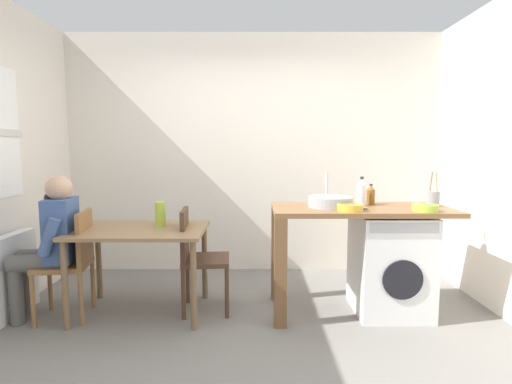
{
  "coord_description": "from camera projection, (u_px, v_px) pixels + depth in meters",
  "views": [
    {
      "loc": [
        0.04,
        -2.81,
        1.41
      ],
      "look_at": [
        0.03,
        0.45,
        1.05
      ],
      "focal_mm": 27.59,
      "sensor_mm": 36.0,
      "label": 1
    }
  ],
  "objects": [
    {
      "name": "bottle_tall_green",
      "position": [
        362.0,
        193.0,
        3.41
      ],
      "size": [
        0.08,
        0.08,
        0.25
      ],
      "color": "silver",
      "rests_on": "kitchen_counter"
    },
    {
      "name": "tap",
      "position": [
        327.0,
        189.0,
        3.5
      ],
      "size": [
        0.02,
        0.02,
        0.28
      ],
      "primitive_type": "cylinder",
      "color": "#B2B2B7",
      "rests_on": "kitchen_counter"
    },
    {
      "name": "ground_plane",
      "position": [
        252.0,
        338.0,
        2.95
      ],
      "size": [
        5.46,
        5.46,
        0.0
      ],
      "primitive_type": "plane",
      "color": "slate"
    },
    {
      "name": "scissors",
      "position": [
        359.0,
        208.0,
        3.24
      ],
      "size": [
        0.15,
        0.06,
        0.01
      ],
      "color": "#B2B2B7",
      "rests_on": "kitchen_counter"
    },
    {
      "name": "seated_person",
      "position": [
        52.0,
        239.0,
        3.24
      ],
      "size": [
        0.53,
        0.53,
        1.2
      ],
      "rotation": [
        0.0,
        0.0,
        1.71
      ],
      "color": "#595651",
      "rests_on": "ground_plane"
    },
    {
      "name": "kitchen_counter",
      "position": [
        337.0,
        226.0,
        3.35
      ],
      "size": [
        1.5,
        0.68,
        0.92
      ],
      "color": "brown",
      "rests_on": "ground_plane"
    },
    {
      "name": "washing_machine",
      "position": [
        391.0,
        263.0,
        3.39
      ],
      "size": [
        0.6,
        0.61,
        0.86
      ],
      "color": "white",
      "rests_on": "ground_plane"
    },
    {
      "name": "bottle_squat_brown",
      "position": [
        372.0,
        195.0,
        3.5
      ],
      "size": [
        0.07,
        0.07,
        0.18
      ],
      "color": "brown",
      "rests_on": "kitchen_counter"
    },
    {
      "name": "colander",
      "position": [
        426.0,
        207.0,
        3.11
      ],
      "size": [
        0.2,
        0.2,
        0.06
      ],
      "color": "#A8C63D",
      "rests_on": "kitchen_counter"
    },
    {
      "name": "chair_opposite",
      "position": [
        198.0,
        254.0,
        3.41
      ],
      "size": [
        0.43,
        0.43,
        0.9
      ],
      "rotation": [
        0.0,
        0.0,
        -1.5
      ],
      "color": "#4C3323",
      "rests_on": "ground_plane"
    },
    {
      "name": "chair_person_seat",
      "position": [
        73.0,
        258.0,
        3.28
      ],
      "size": [
        0.45,
        0.45,
        0.9
      ],
      "rotation": [
        0.0,
        0.0,
        1.71
      ],
      "color": "olive",
      "rests_on": "ground_plane"
    },
    {
      "name": "radiator",
      "position": [
        6.0,
        279.0,
        3.21
      ],
      "size": [
        0.1,
        0.8,
        0.7
      ],
      "primitive_type": "cube",
      "color": "white",
      "rests_on": "ground_plane"
    },
    {
      "name": "dining_table",
      "position": [
        141.0,
        240.0,
        3.35
      ],
      "size": [
        1.1,
        0.76,
        0.74
      ],
      "color": "olive",
      "rests_on": "ground_plane"
    },
    {
      "name": "sink_basin",
      "position": [
        331.0,
        202.0,
        3.33
      ],
      "size": [
        0.38,
        0.38,
        0.09
      ],
      "primitive_type": "cylinder",
      "color": "#9EA0A5",
      "rests_on": "kitchen_counter"
    },
    {
      "name": "wall_back",
      "position": [
        254.0,
        154.0,
        4.54
      ],
      "size": [
        4.6,
        0.1,
        2.7
      ],
      "primitive_type": "cube",
      "color": "silver",
      "rests_on": "ground_plane"
    },
    {
      "name": "utensil_crock",
      "position": [
        434.0,
        198.0,
        3.38
      ],
      "size": [
        0.11,
        0.11,
        0.3
      ],
      "color": "gray",
      "rests_on": "kitchen_counter"
    },
    {
      "name": "vase",
      "position": [
        161.0,
        214.0,
        3.43
      ],
      "size": [
        0.09,
        0.09,
        0.22
      ],
      "primitive_type": "cylinder",
      "color": "#A8C63D",
      "rests_on": "dining_table"
    },
    {
      "name": "mixing_bowl",
      "position": [
        351.0,
        207.0,
        3.13
      ],
      "size": [
        0.21,
        0.21,
        0.06
      ],
      "color": "gold",
      "rests_on": "kitchen_counter"
    }
  ]
}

